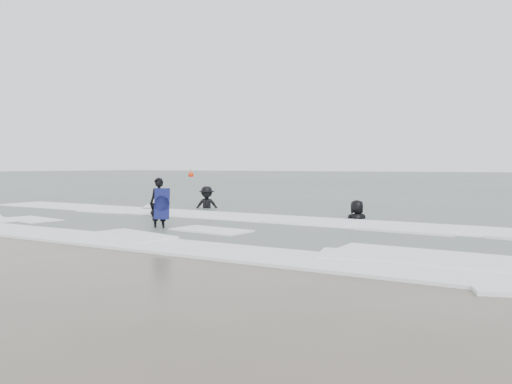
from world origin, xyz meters
The scene contains 9 objects.
ground centered at (0.00, 0.00, 0.00)m, with size 320.00×320.00×0.00m, color brown.
sea centered at (0.00, 80.00, 0.06)m, with size 320.00×320.00×0.00m, color #47544C.
surfer_centre centered at (-1.70, 1.87, 0.00)m, with size 0.61×0.40×1.67m, color black.
surfer_wading centered at (-4.01, 4.47, 0.00)m, with size 0.75×0.58×1.54m, color black.
surfer_breaker centered at (-4.76, 8.60, 0.00)m, with size 1.24×0.71×1.93m, color black.
surfer_right_far centered at (2.73, 7.73, 0.00)m, with size 0.93×0.61×1.91m, color black.
surf_foam centered at (0.00, 3.70, 0.04)m, with size 30.03×9.06×0.09m.
bodyboards centered at (1.04, 4.58, 0.50)m, with size 13.84×6.19×1.25m.
buoy centered at (-47.31, 62.11, 0.42)m, with size 1.00×1.00×1.65m.
Camera 1 is at (8.83, -10.02, 2.01)m, focal length 35.00 mm.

